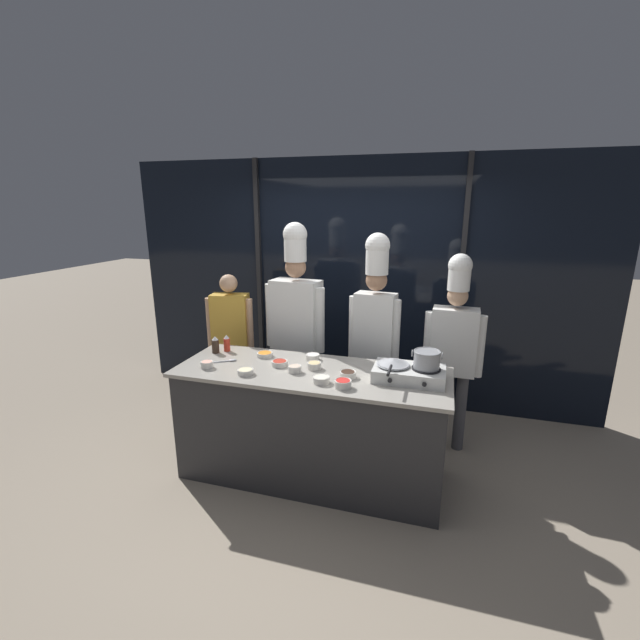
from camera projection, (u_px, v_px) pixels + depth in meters
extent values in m
plane|color=gray|center=(312.00, 473.00, 3.63)|extent=(24.00, 24.00, 0.00)
cube|color=black|center=(354.00, 284.00, 4.75)|extent=(5.28, 0.04, 2.70)
cube|color=#232326|center=(260.00, 280.00, 5.01)|extent=(0.05, 0.05, 2.70)
cube|color=#232326|center=(460.00, 291.00, 4.40)|extent=(0.05, 0.05, 2.70)
cube|color=#2D2D30|center=(311.00, 425.00, 3.51)|extent=(2.10, 0.74, 0.91)
cube|color=#A39E93|center=(311.00, 372.00, 3.39)|extent=(2.17, 0.78, 0.03)
cube|color=silver|center=(409.00, 374.00, 3.19)|extent=(0.53, 0.32, 0.10)
cylinder|color=black|center=(393.00, 365.00, 3.21)|extent=(0.21, 0.21, 0.01)
cylinder|color=black|center=(390.00, 381.00, 3.07)|extent=(0.03, 0.01, 0.03)
cylinder|color=black|center=(426.00, 369.00, 3.15)|extent=(0.21, 0.21, 0.01)
cylinder|color=black|center=(424.00, 384.00, 3.00)|extent=(0.03, 0.01, 0.03)
cylinder|color=#ADAFB5|center=(393.00, 364.00, 3.21)|extent=(0.24, 0.24, 0.01)
cone|color=#ADAFB5|center=(393.00, 361.00, 3.21)|extent=(0.25, 0.25, 0.05)
cylinder|color=black|center=(390.00, 370.00, 3.01)|extent=(0.02, 0.19, 0.02)
cylinder|color=#93969B|center=(427.00, 360.00, 3.13)|extent=(0.19, 0.19, 0.13)
torus|color=#93969B|center=(427.00, 352.00, 3.11)|extent=(0.20, 0.20, 0.01)
torus|color=#93969B|center=(412.00, 353.00, 3.15)|extent=(0.01, 0.05, 0.05)
torus|color=#93969B|center=(442.00, 356.00, 3.09)|extent=(0.01, 0.05, 0.05)
cylinder|color=red|center=(227.00, 345.00, 3.82)|extent=(0.06, 0.06, 0.12)
cone|color=white|center=(226.00, 337.00, 3.80)|extent=(0.05, 0.05, 0.03)
cylinder|color=#332319|center=(215.00, 346.00, 3.78)|extent=(0.06, 0.06, 0.12)
cone|color=white|center=(215.00, 338.00, 3.76)|extent=(0.05, 0.05, 0.03)
cylinder|color=silver|center=(321.00, 380.00, 3.15)|extent=(0.13, 0.13, 0.05)
torus|color=silver|center=(321.00, 377.00, 3.14)|extent=(0.13, 0.13, 0.01)
cylinder|color=silver|center=(321.00, 378.00, 3.14)|extent=(0.10, 0.10, 0.03)
cylinder|color=silver|center=(265.00, 355.00, 3.69)|extent=(0.14, 0.14, 0.03)
torus|color=silver|center=(265.00, 353.00, 3.69)|extent=(0.14, 0.14, 0.01)
cylinder|color=orange|center=(265.00, 354.00, 3.69)|extent=(0.11, 0.11, 0.02)
cylinder|color=silver|center=(314.00, 366.00, 3.42)|extent=(0.11, 0.11, 0.05)
torus|color=silver|center=(314.00, 363.00, 3.41)|extent=(0.12, 0.12, 0.01)
cylinder|color=#E0C689|center=(314.00, 364.00, 3.41)|extent=(0.09, 0.09, 0.03)
cylinder|color=silver|center=(295.00, 369.00, 3.34)|extent=(0.10, 0.10, 0.05)
torus|color=silver|center=(295.00, 366.00, 3.34)|extent=(0.11, 0.11, 0.01)
cylinder|color=beige|center=(295.00, 368.00, 3.34)|extent=(0.09, 0.09, 0.03)
cylinder|color=silver|center=(343.00, 384.00, 3.06)|extent=(0.12, 0.12, 0.05)
torus|color=silver|center=(343.00, 380.00, 3.06)|extent=(0.13, 0.13, 0.01)
cylinder|color=red|center=(343.00, 382.00, 3.06)|extent=(0.10, 0.10, 0.03)
cylinder|color=silver|center=(207.00, 365.00, 3.44)|extent=(0.10, 0.10, 0.05)
torus|color=silver|center=(207.00, 362.00, 3.43)|extent=(0.10, 0.10, 0.01)
cylinder|color=#EAA893|center=(207.00, 363.00, 3.43)|extent=(0.08, 0.08, 0.03)
cylinder|color=silver|center=(313.00, 357.00, 3.62)|extent=(0.12, 0.12, 0.04)
torus|color=silver|center=(313.00, 355.00, 3.61)|extent=(0.12, 0.12, 0.01)
cylinder|color=white|center=(313.00, 356.00, 3.61)|extent=(0.10, 0.10, 0.02)
cylinder|color=silver|center=(245.00, 372.00, 3.31)|extent=(0.13, 0.13, 0.04)
torus|color=silver|center=(245.00, 370.00, 3.30)|extent=(0.13, 0.13, 0.01)
cylinder|color=beige|center=(245.00, 371.00, 3.30)|extent=(0.10, 0.10, 0.02)
cylinder|color=silver|center=(348.00, 375.00, 3.24)|extent=(0.12, 0.12, 0.05)
torus|color=silver|center=(348.00, 372.00, 3.24)|extent=(0.13, 0.13, 0.01)
cylinder|color=#382319|center=(348.00, 373.00, 3.24)|extent=(0.10, 0.10, 0.03)
cylinder|color=silver|center=(280.00, 363.00, 3.48)|extent=(0.13, 0.13, 0.04)
torus|color=silver|center=(280.00, 361.00, 3.48)|extent=(0.13, 0.13, 0.01)
cylinder|color=#B22D1E|center=(280.00, 362.00, 3.48)|extent=(0.11, 0.11, 0.02)
cube|color=#B2B5BA|center=(220.00, 362.00, 3.56)|extent=(0.12, 0.09, 0.01)
ellipsoid|color=#B2B5BA|center=(233.00, 360.00, 3.59)|extent=(0.08, 0.07, 0.02)
cylinder|color=#4C4C51|center=(243.00, 385.00, 4.50)|extent=(0.09, 0.09, 0.74)
cylinder|color=#4C4C51|center=(225.00, 384.00, 4.52)|extent=(0.09, 0.09, 0.74)
cube|color=gold|center=(231.00, 323.00, 4.34)|extent=(0.39, 0.25, 0.60)
cylinder|color=tan|center=(250.00, 326.00, 4.29)|extent=(0.07, 0.07, 0.55)
cylinder|color=tan|center=(210.00, 325.00, 4.33)|extent=(0.07, 0.07, 0.55)
sphere|color=tan|center=(228.00, 283.00, 4.23)|extent=(0.18, 0.18, 0.18)
cylinder|color=#232326|center=(309.00, 389.00, 4.30)|extent=(0.12, 0.12, 0.84)
cylinder|color=#232326|center=(286.00, 385.00, 4.39)|extent=(0.12, 0.12, 0.84)
cube|color=white|center=(296.00, 315.00, 4.15)|extent=(0.50, 0.30, 0.68)
cylinder|color=white|center=(320.00, 320.00, 4.02)|extent=(0.09, 0.09, 0.62)
cylinder|color=white|center=(271.00, 315.00, 4.22)|extent=(0.09, 0.09, 0.62)
sphere|color=#A87A5B|center=(296.00, 267.00, 4.02)|extent=(0.20, 0.20, 0.20)
cylinder|color=white|center=(295.00, 248.00, 3.98)|extent=(0.21, 0.21, 0.25)
sphere|color=white|center=(295.00, 234.00, 3.95)|extent=(0.23, 0.23, 0.23)
cylinder|color=#4C4C51|center=(382.00, 403.00, 4.04)|extent=(0.09, 0.09, 0.80)
cylinder|color=#4C4C51|center=(362.00, 399.00, 4.11)|extent=(0.09, 0.09, 0.80)
cube|color=white|center=(375.00, 328.00, 3.89)|extent=(0.38, 0.23, 0.65)
cylinder|color=white|center=(396.00, 333.00, 3.79)|extent=(0.07, 0.07, 0.59)
cylinder|color=white|center=(353.00, 328.00, 3.94)|extent=(0.07, 0.07, 0.59)
sphere|color=#A87A5B|center=(376.00, 280.00, 3.77)|extent=(0.19, 0.19, 0.19)
cylinder|color=white|center=(377.00, 260.00, 3.72)|extent=(0.20, 0.20, 0.25)
sphere|color=white|center=(378.00, 245.00, 3.69)|extent=(0.22, 0.22, 0.22)
cylinder|color=#4C4C51|center=(460.00, 412.00, 3.92)|extent=(0.10, 0.10, 0.74)
cylinder|color=#4C4C51|center=(436.00, 408.00, 3.98)|extent=(0.10, 0.10, 0.74)
cube|color=white|center=(454.00, 341.00, 3.77)|extent=(0.40, 0.22, 0.60)
cylinder|color=white|center=(480.00, 347.00, 3.68)|extent=(0.08, 0.08, 0.55)
cylinder|color=white|center=(428.00, 342.00, 3.82)|extent=(0.08, 0.08, 0.55)
sphere|color=tan|center=(458.00, 296.00, 3.67)|extent=(0.18, 0.18, 0.18)
cylinder|color=white|center=(459.00, 278.00, 3.63)|extent=(0.19, 0.19, 0.21)
sphere|color=white|center=(460.00, 265.00, 3.60)|extent=(0.20, 0.20, 0.20)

